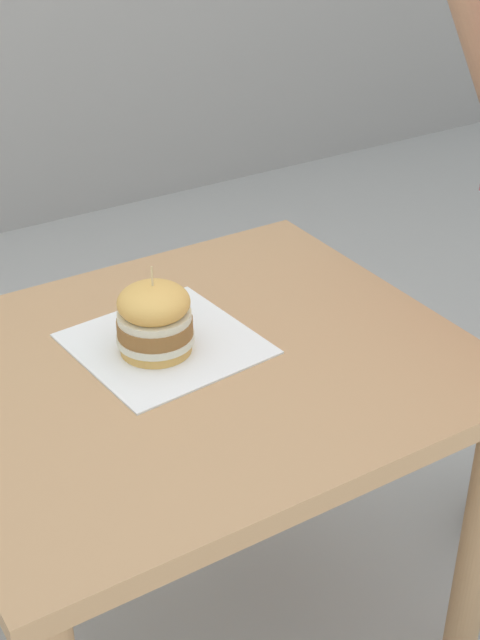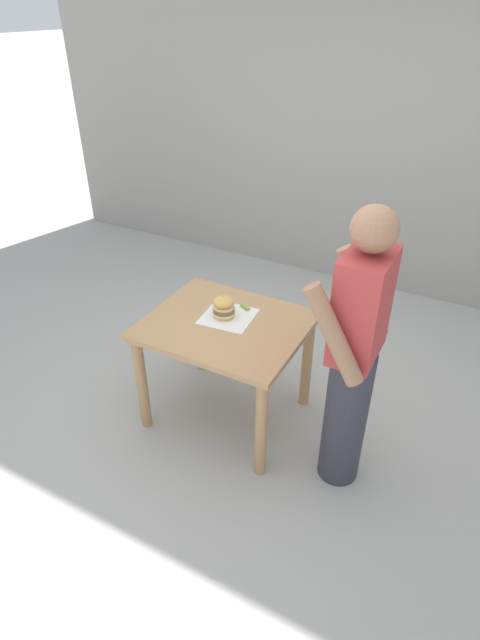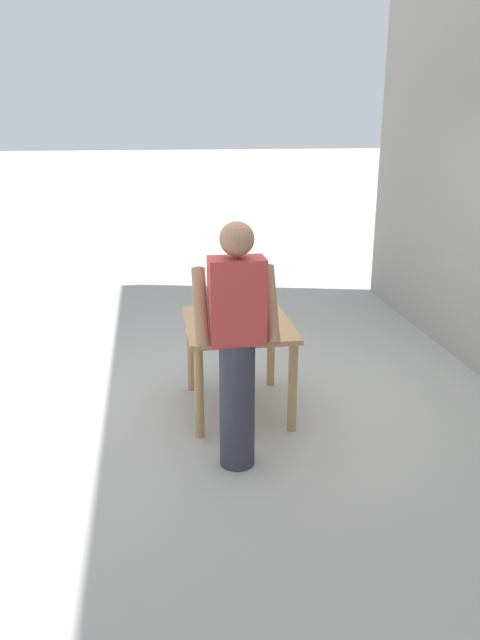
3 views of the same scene
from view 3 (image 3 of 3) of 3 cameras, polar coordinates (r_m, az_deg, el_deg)
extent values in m
plane|color=#ADAAA3|center=(5.21, -0.16, -8.05)|extent=(80.00, 80.00, 0.00)
cube|color=tan|center=(4.93, -0.17, -0.41)|extent=(0.83, 0.97, 0.04)
cylinder|color=tan|center=(5.51, 2.84, -2.53)|extent=(0.07, 0.07, 0.71)
cylinder|color=tan|center=(5.43, -4.51, -2.91)|extent=(0.07, 0.07, 0.71)
cylinder|color=tan|center=(4.74, 4.83, -6.16)|extent=(0.07, 0.07, 0.71)
cylinder|color=tan|center=(4.64, -3.76, -6.70)|extent=(0.07, 0.07, 0.71)
cube|color=white|center=(4.95, 0.58, -0.06)|extent=(0.34, 0.34, 0.00)
cylinder|color=gold|center=(4.97, 0.40, 0.15)|extent=(0.13, 0.13, 0.02)
cylinder|color=beige|center=(4.97, 0.40, 0.34)|extent=(0.14, 0.14, 0.01)
cylinder|color=brown|center=(4.96, 0.41, 0.59)|extent=(0.14, 0.14, 0.03)
cylinder|color=beige|center=(4.95, 0.41, 0.83)|extent=(0.13, 0.13, 0.01)
ellipsoid|color=gold|center=(4.94, 0.41, 1.14)|extent=(0.13, 0.13, 0.07)
cylinder|color=#D1B77F|center=(4.93, 0.41, 1.62)|extent=(0.00, 0.00, 0.05)
cylinder|color=#8EA83D|center=(4.92, 2.17, -0.02)|extent=(0.05, 0.08, 0.02)
cylinder|color=#33333D|center=(4.25, -0.27, -7.72)|extent=(0.24, 0.24, 0.90)
cube|color=#B73838|center=(3.98, -0.28, 1.76)|extent=(0.36, 0.22, 0.56)
sphere|color=#9E7051|center=(3.89, -0.29, 7.42)|extent=(0.22, 0.22, 0.22)
cylinder|color=#9E7051|center=(4.09, 2.79, 1.46)|extent=(0.09, 0.34, 0.50)
cylinder|color=#9E7051|center=(4.03, -3.64, 1.18)|extent=(0.09, 0.34, 0.50)
camera|label=1|loc=(5.33, -14.15, 10.40)|focal=50.00mm
camera|label=2|loc=(3.68, -35.35, 17.02)|focal=28.00mm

